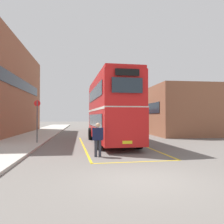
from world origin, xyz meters
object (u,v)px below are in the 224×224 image
Objects in this scene: double_decker_bus at (111,109)px; bus_stop_sign at (37,117)px; pedestrian_boarding at (98,137)px; single_deck_bus at (111,119)px.

bus_stop_sign is (-5.20, 0.02, -0.60)m from double_decker_bus.
pedestrian_boarding is 6.67m from bus_stop_sign.
single_deck_bus is (1.84, 14.13, -0.87)m from double_decker_bus.
pedestrian_boarding is at bearing -99.17° from single_deck_bus.
single_deck_bus is at bearing 63.51° from bus_stop_sign.
pedestrian_boarding is 0.56× the size of bus_stop_sign.
bus_stop_sign is at bearing 179.74° from double_decker_bus.
single_deck_bus is 3.27× the size of bus_stop_sign.
single_deck_bus reaches higher than pedestrian_boarding.
pedestrian_boarding is (-3.14, -19.43, -0.69)m from single_deck_bus.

